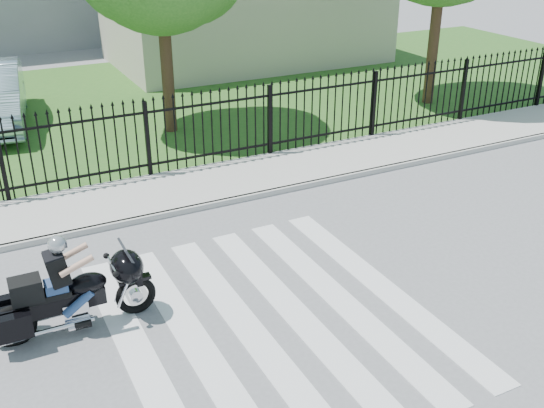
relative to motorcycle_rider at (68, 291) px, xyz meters
name	(u,v)px	position (x,y,z in m)	size (l,w,h in m)	color
ground	(271,319)	(2.66, -1.10, -0.64)	(120.00, 120.00, 0.00)	slate
crosswalk	(271,319)	(2.66, -1.10, -0.64)	(5.00, 5.50, 0.01)	silver
sidewalk	(165,193)	(2.66, 3.90, -0.58)	(40.00, 2.00, 0.12)	#ADAAA3
curb	(181,211)	(2.66, 2.90, -0.58)	(40.00, 0.12, 0.12)	#ADAAA3
grass_strip	(92,109)	(2.66, 10.90, -0.63)	(40.00, 12.00, 0.02)	#2B5A1E
iron_fence	(148,141)	(2.66, 4.90, 0.26)	(26.00, 0.04, 1.80)	black
building_low	(246,15)	(9.66, 14.90, 1.11)	(10.00, 6.00, 3.50)	#B3AB95
motorcycle_rider	(68,291)	(0.00, 0.00, 0.00)	(2.37, 0.70, 1.57)	black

